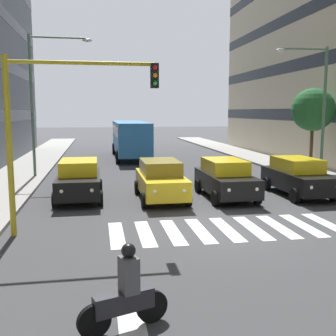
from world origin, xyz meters
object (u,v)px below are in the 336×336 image
car_3 (79,179)px  street_tree_1 (313,110)px  street_lamp_left (316,100)px  bus_behind_traffic (130,136)px  motorcycle_with_rider (126,295)px  car_1 (225,178)px  traffic_light_gantry (54,115)px  car_0 (298,176)px  car_2 (161,180)px  street_lamp_right (42,90)px

car_3 → street_tree_1: (-13.80, -4.98, 3.06)m
street_lamp_left → street_tree_1: bearing=-117.2°
bus_behind_traffic → street_tree_1: bearing=133.4°
bus_behind_traffic → street_tree_1: 15.09m
motorcycle_with_rider → street_lamp_left: 17.57m
car_1 → traffic_light_gantry: (6.88, 4.25, 2.84)m
car_0 → car_2: 6.36m
bus_behind_traffic → street_lamp_left: street_lamp_left is taller
car_1 → street_lamp_right: 11.94m
car_1 → car_3: same height
car_3 → bus_behind_traffic: bus_behind_traffic is taller
car_1 → car_2: size_ratio=1.00×
street_lamp_left → motorcycle_with_rider: bearing=50.2°
car_1 → bus_behind_traffic: (2.90, -16.70, 0.97)m
car_3 → street_lamp_left: 12.92m
car_0 → bus_behind_traffic: size_ratio=0.42×
car_1 → car_3: bearing=-7.6°
bus_behind_traffic → motorcycle_with_rider: (2.25, 27.03, -1.21)m
car_3 → street_lamp_right: 7.81m
car_0 → car_1: same height
bus_behind_traffic → motorcycle_with_rider: bearing=85.2°
street_lamp_right → street_tree_1: (-16.03, 1.26, -1.08)m
car_0 → street_lamp_left: size_ratio=0.63×
car_2 → street_tree_1: bearing=-151.1°
traffic_light_gantry → car_0: bearing=-157.8°
car_2 → motorcycle_with_rider: size_ratio=2.71×
car_3 → traffic_light_gantry: bearing=85.0°
motorcycle_with_rider → street_tree_1: street_tree_1 is taller
car_3 → traffic_light_gantry: 5.86m
bus_behind_traffic → motorcycle_with_rider: bus_behind_traffic is taller
motorcycle_with_rider → car_0: bearing=-129.9°
street_lamp_left → car_2: bearing=17.0°
car_0 → car_3: same height
street_lamp_left → street_lamp_right: street_lamp_right is taller
car_3 → street_tree_1: bearing=-160.2°
car_2 → street_tree_1: (-10.27, -5.68, 3.06)m
motorcycle_with_rider → street_lamp_right: (3.50, -17.44, 4.38)m
car_2 → street_lamp_left: 9.81m
traffic_light_gantry → street_tree_1: (-14.24, -10.09, 0.22)m
car_0 → car_1: bearing=-0.6°
street_lamp_left → street_lamp_right: (14.48, -4.27, 0.56)m
car_1 → car_0: bearing=179.4°
car_0 → motorcycle_with_rider: (8.62, 10.30, -0.24)m
traffic_light_gantry → street_lamp_right: bearing=-81.1°
car_3 → street_lamp_left: (-12.26, -1.98, 3.58)m
bus_behind_traffic → car_3: bearing=77.4°
car_0 → car_1: 3.46m
car_0 → car_3: size_ratio=1.00×
traffic_light_gantry → street_lamp_right: (1.78, -11.35, 1.30)m
car_3 → bus_behind_traffic: bearing=-102.6°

